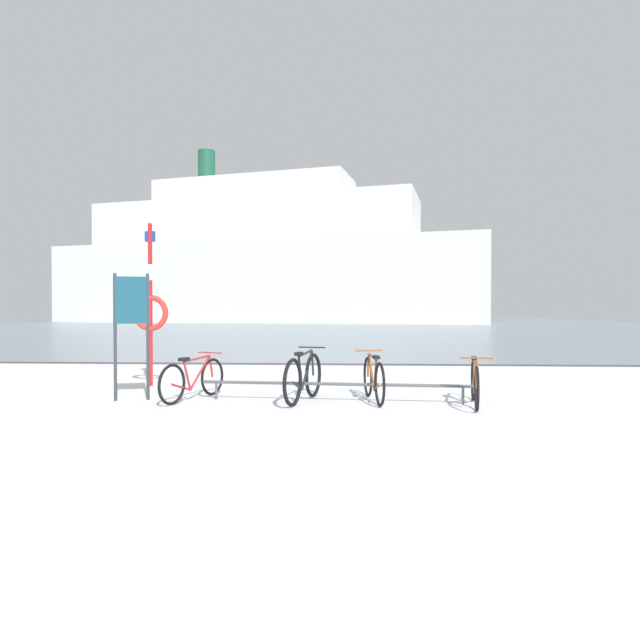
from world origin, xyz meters
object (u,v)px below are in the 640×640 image
bicycle_0 (193,379)px  info_sign (131,314)px  ferry_ship (262,263)px  bicycle_1 (304,378)px  bicycle_2 (373,379)px  bicycle_3 (475,383)px  rescue_post (150,308)px

bicycle_0 → info_sign: bearing=-174.2°
info_sign → ferry_ship: 64.92m
bicycle_1 → ferry_ship: 65.41m
bicycle_0 → bicycle_2: bearing=0.9°
bicycle_1 → bicycle_3: 2.62m
info_sign → bicycle_3: bearing=-2.1°
bicycle_2 → ferry_ship: bearing=101.0°
bicycle_2 → info_sign: size_ratio=0.80×
ferry_ship → bicycle_1: bearing=-80.0°
info_sign → ferry_ship: ferry_ship is taller
bicycle_0 → rescue_post: 2.33m
bicycle_0 → rescue_post: rescue_post is taller
bicycle_3 → ferry_ship: ferry_ship is taller
bicycle_2 → ferry_ship: size_ratio=0.03×
bicycle_3 → rescue_post: bearing=161.8°
bicycle_0 → ferry_ship: ferry_ship is taller
bicycle_0 → bicycle_3: bicycle_3 is taller
bicycle_0 → bicycle_1: 1.78m
bicycle_1 → bicycle_3: (2.60, -0.24, -0.03)m
info_sign → bicycle_1: bearing=0.8°
bicycle_0 → info_sign: size_ratio=0.79×
ferry_ship → rescue_post: bearing=-82.5°
bicycle_1 → bicycle_2: bearing=5.6°
bicycle_3 → ferry_ship: size_ratio=0.03×
bicycle_0 → bicycle_3: bearing=-3.9°
info_sign → rescue_post: (-0.32, 1.67, 0.10)m
bicycle_1 → bicycle_3: bearing=-5.2°
bicycle_1 → info_sign: bearing=-179.2°
bicycle_3 → info_sign: (-5.35, 0.20, 1.03)m
bicycle_0 → info_sign: (-0.97, -0.10, 1.04)m
bicycle_2 → info_sign: info_sign is taller
bicycle_2 → info_sign: bearing=-177.8°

